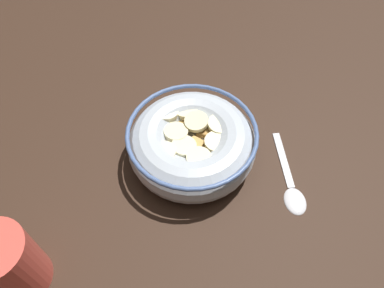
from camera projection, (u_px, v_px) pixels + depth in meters
ground_plane at (192, 160)px, 55.04cm from camera, size 107.56×107.56×2.00cm
cereal_bowl at (192, 143)px, 51.64cm from camera, size 17.68×17.68×5.90cm
spoon at (292, 189)px, 50.72cm from camera, size 13.19×6.60×0.80cm
coffee_mug at (7, 266)px, 40.28cm from camera, size 9.83×6.80×9.37cm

